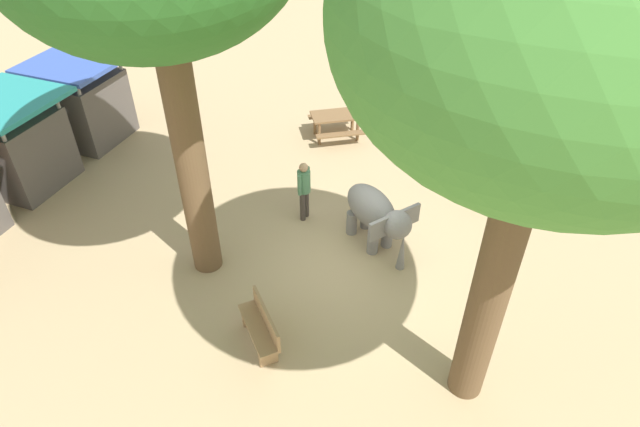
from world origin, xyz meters
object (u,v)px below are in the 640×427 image
elephant (376,214)px  picnic_table_far (336,120)px  person_handler (304,187)px  wooden_bench (262,326)px  shade_tree_main (568,18)px  market_stall_blue (87,105)px  market_stall_teal (20,147)px  picnic_table_near (499,171)px

elephant → picnic_table_far: size_ratio=0.95×
person_handler → elephant: bearing=-3.1°
person_handler → wooden_bench: size_ratio=1.27×
shade_tree_main → market_stall_blue: shade_tree_main is taller
elephant → market_stall_teal: market_stall_teal is taller
wooden_bench → picnic_table_far: size_ratio=0.62×
market_stall_blue → elephant: bearing=-100.1°
market_stall_teal → person_handler: bearing=-80.6°
wooden_bench → market_stall_blue: size_ratio=0.51×
elephant → person_handler: (0.34, 1.93, 0.03)m
person_handler → shade_tree_main: (-3.50, -4.58, 5.72)m
person_handler → market_stall_blue: size_ratio=0.64×
market_stall_teal → elephant: bearing=-84.5°
shade_tree_main → market_stall_blue: (4.85, 12.13, -5.53)m
picnic_table_near → market_stall_blue: market_stall_blue is taller
elephant → market_stall_blue: market_stall_blue is taller
person_handler → market_stall_teal: (-1.26, 7.56, 0.19)m
elephant → wooden_bench: bearing=-72.5°
elephant → market_stall_blue: size_ratio=0.78×
picnic_table_far → market_stall_blue: 7.49m
person_handler → picnic_table_near: size_ratio=0.94×
shade_tree_main → wooden_bench: 7.32m
picnic_table_near → market_stall_teal: bearing=-79.7°
elephant → shade_tree_main: (-3.16, -2.65, 5.76)m
shade_tree_main → picnic_table_far: 11.00m
elephant → wooden_bench: (-3.58, 1.21, -0.44)m
shade_tree_main → wooden_bench: shade_tree_main is taller
wooden_bench → picnic_table_near: wooden_bench is taller
shade_tree_main → market_stall_teal: bearing=79.5°
person_handler → wooden_bench: 4.02m
picnic_table_near → market_stall_blue: (-1.64, 11.93, 0.55)m
picnic_table_far → person_handler: bearing=65.9°
picnic_table_near → wooden_bench: bearing=-37.2°
shade_tree_main → picnic_table_far: size_ratio=4.24×
picnic_table_near → shade_tree_main: bearing=-7.5°
wooden_bench → market_stall_blue: 9.83m
shade_tree_main → market_stall_blue: size_ratio=3.47×
elephant → picnic_table_far: (4.40, 2.53, -0.33)m
elephant → market_stall_blue: (1.68, 9.49, 0.22)m
market_stall_teal → shade_tree_main: bearing=-100.5°
shade_tree_main → picnic_table_near: 8.90m
picnic_table_far → shade_tree_main: bearing=91.9°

